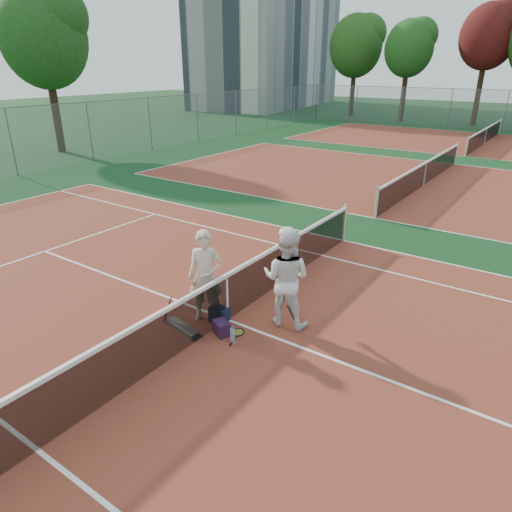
# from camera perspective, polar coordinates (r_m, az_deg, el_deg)

# --- Properties ---
(ground) EXTENTS (130.00, 130.00, 0.00)m
(ground) POSITION_cam_1_polar(r_m,az_deg,el_deg) (9.33, -3.62, -7.97)
(ground) COLOR #0E3617
(ground) RESTS_ON ground
(court_main) EXTENTS (23.77, 10.97, 0.01)m
(court_main) POSITION_cam_1_polar(r_m,az_deg,el_deg) (9.32, -3.62, -7.95)
(court_main) COLOR maroon
(court_main) RESTS_ON ground
(court_far_a) EXTENTS (23.77, 10.97, 0.01)m
(court_far_a) POSITION_cam_1_polar(r_m,az_deg,el_deg) (20.91, 20.15, 8.29)
(court_far_a) COLOR maroon
(court_far_a) RESTS_ON ground
(court_far_b) EXTENTS (23.77, 10.97, 0.01)m
(court_far_b) POSITION_cam_1_polar(r_m,az_deg,el_deg) (33.94, 26.60, 12.45)
(court_far_b) COLOR maroon
(court_far_b) RESTS_ON ground
(net_main) EXTENTS (0.10, 10.98, 1.02)m
(net_main) POSITION_cam_1_polar(r_m,az_deg,el_deg) (9.08, -3.70, -5.20)
(net_main) COLOR black
(net_main) RESTS_ON ground
(net_far_a) EXTENTS (0.10, 10.98, 1.02)m
(net_far_a) POSITION_cam_1_polar(r_m,az_deg,el_deg) (20.80, 20.34, 9.63)
(net_far_a) COLOR black
(net_far_a) RESTS_ON ground
(net_far_b) EXTENTS (0.10, 10.98, 1.02)m
(net_far_b) POSITION_cam_1_polar(r_m,az_deg,el_deg) (33.88, 26.75, 13.28)
(net_far_b) COLOR black
(net_far_b) RESTS_ON ground
(fence_back) EXTENTS (32.00, 0.06, 3.00)m
(fence_back) POSITION_cam_1_polar(r_m,az_deg,el_deg) (40.67, 28.74, 15.59)
(fence_back) COLOR slate
(fence_back) RESTS_ON ground
(fence_left) EXTENTS (0.06, 54.50, 3.00)m
(fence_left) POSITION_cam_1_polar(r_m,az_deg,el_deg) (24.94, -23.98, 13.43)
(fence_left) COLOR slate
(fence_left) RESTS_ON ground
(apartment_block) EXTENTS (12.96, 23.18, 15.00)m
(apartment_block) POSITION_cam_1_polar(r_m,az_deg,el_deg) (60.18, 1.66, 25.44)
(apartment_block) COLOR beige
(apartment_block) RESTS_ON ground
(player_a) EXTENTS (0.82, 0.74, 1.88)m
(player_a) POSITION_cam_1_polar(r_m,az_deg,el_deg) (8.98, -6.32, -2.55)
(player_a) COLOR beige
(player_a) RESTS_ON ground
(player_b) EXTENTS (1.08, 0.91, 1.95)m
(player_b) POSITION_cam_1_polar(r_m,az_deg,el_deg) (8.78, 3.81, -2.82)
(player_b) COLOR white
(player_b) RESTS_ON ground
(racket_red) EXTENTS (0.33, 0.35, 0.58)m
(racket_red) POSITION_cam_1_polar(r_m,az_deg,el_deg) (9.24, -10.67, -6.61)
(racket_red) COLOR maroon
(racket_red) RESTS_ON ground
(racket_black_held) EXTENTS (0.40, 0.40, 0.55)m
(racket_black_held) POSITION_cam_1_polar(r_m,az_deg,el_deg) (8.82, 4.29, -7.85)
(racket_black_held) COLOR black
(racket_black_held) RESTS_ON ground
(racket_spare) EXTENTS (0.45, 0.65, 0.03)m
(racket_spare) POSITION_cam_1_polar(r_m,az_deg,el_deg) (8.89, -2.27, -9.51)
(racket_spare) COLOR black
(racket_spare) RESTS_ON ground
(sports_bag_navy) EXTENTS (0.40, 0.29, 0.30)m
(sports_bag_navy) POSITION_cam_1_polar(r_m,az_deg,el_deg) (9.25, -4.59, -7.21)
(sports_bag_navy) COLOR black
(sports_bag_navy) RESTS_ON ground
(sports_bag_purple) EXTENTS (0.40, 0.35, 0.27)m
(sports_bag_purple) POSITION_cam_1_polar(r_m,az_deg,el_deg) (8.81, -4.34, -8.96)
(sports_bag_purple) COLOR #26102C
(sports_bag_purple) RESTS_ON ground
(net_cover_canvas) EXTENTS (0.88, 0.37, 0.09)m
(net_cover_canvas) POSITION_cam_1_polar(r_m,az_deg,el_deg) (9.08, -9.15, -8.85)
(net_cover_canvas) COLOR slate
(net_cover_canvas) RESTS_ON ground
(water_bottle) EXTENTS (0.09, 0.09, 0.30)m
(water_bottle) POSITION_cam_1_polar(r_m,az_deg,el_deg) (8.55, -2.94, -9.92)
(water_bottle) COLOR #C6DEFB
(water_bottle) RESTS_ON ground
(tree_back_0) EXTENTS (4.96, 4.96, 9.21)m
(tree_back_0) POSITION_cam_1_polar(r_m,az_deg,el_deg) (48.46, 12.37, 24.22)
(tree_back_0) COLOR #382314
(tree_back_0) RESTS_ON ground
(tree_back_1) EXTENTS (4.17, 4.17, 8.43)m
(tree_back_1) POSITION_cam_1_polar(r_m,az_deg,el_deg) (45.40, 18.56, 23.33)
(tree_back_1) COLOR #382314
(tree_back_1) RESTS_ON ground
(tree_back_maroon) EXTENTS (4.38, 4.38, 9.31)m
(tree_back_maroon) POSITION_cam_1_polar(r_m,az_deg,el_deg) (44.03, 27.04, 23.19)
(tree_back_maroon) COLOR #382314
(tree_back_maroon) RESTS_ON ground
(tree_left_1) EXTENTS (4.62, 4.62, 8.74)m
(tree_left_1) POSITION_cam_1_polar(r_m,az_deg,el_deg) (29.60, -24.99, 23.42)
(tree_left_1) COLOR #382314
(tree_left_1) RESTS_ON ground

